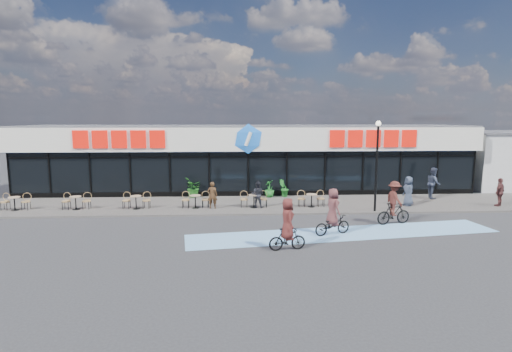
# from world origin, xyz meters

# --- Properties ---
(ground) EXTENTS (120.00, 120.00, 0.00)m
(ground) POSITION_xyz_m (0.00, 0.00, 0.00)
(ground) COLOR #28282B
(ground) RESTS_ON ground
(sidewalk) EXTENTS (44.00, 5.00, 0.10)m
(sidewalk) POSITION_xyz_m (0.00, 4.50, 0.05)
(sidewalk) COLOR #534E4A
(sidewalk) RESTS_ON ground
(bike_lane) EXTENTS (14.17, 4.13, 0.01)m
(bike_lane) POSITION_xyz_m (4.00, -1.50, 0.01)
(bike_lane) COLOR #6B9CCA
(bike_lane) RESTS_ON ground
(building) EXTENTS (30.60, 6.57, 4.75)m
(building) POSITION_xyz_m (-0.00, 9.93, 2.34)
(building) COLOR black
(building) RESTS_ON ground
(lamp_post) EXTENTS (0.28, 0.28, 4.85)m
(lamp_post) POSITION_xyz_m (6.71, 2.30, 3.00)
(lamp_post) COLOR black
(lamp_post) RESTS_ON sidewalk
(bistro_set_0) EXTENTS (1.54, 0.62, 0.90)m
(bistro_set_0) POSITION_xyz_m (-12.88, 3.59, 0.56)
(bistro_set_0) COLOR tan
(bistro_set_0) RESTS_ON sidewalk
(bistro_set_1) EXTENTS (1.54, 0.62, 0.90)m
(bistro_set_1) POSITION_xyz_m (-9.61, 3.59, 0.56)
(bistro_set_1) COLOR tan
(bistro_set_1) RESTS_ON sidewalk
(bistro_set_2) EXTENTS (1.54, 0.62, 0.90)m
(bistro_set_2) POSITION_xyz_m (-6.34, 3.59, 0.56)
(bistro_set_2) COLOR tan
(bistro_set_2) RESTS_ON sidewalk
(bistro_set_3) EXTENTS (1.54, 0.62, 0.90)m
(bistro_set_3) POSITION_xyz_m (-3.07, 3.59, 0.56)
(bistro_set_3) COLOR tan
(bistro_set_3) RESTS_ON sidewalk
(bistro_set_4) EXTENTS (1.54, 0.62, 0.90)m
(bistro_set_4) POSITION_xyz_m (0.20, 3.59, 0.56)
(bistro_set_4) COLOR tan
(bistro_set_4) RESTS_ON sidewalk
(bistro_set_5) EXTENTS (1.54, 0.62, 0.90)m
(bistro_set_5) POSITION_xyz_m (3.47, 3.59, 0.56)
(bistro_set_5) COLOR tan
(bistro_set_5) RESTS_ON sidewalk
(potted_plant_left) EXTENTS (1.12, 1.25, 1.26)m
(potted_plant_left) POSITION_xyz_m (-3.50, 6.69, 0.73)
(potted_plant_left) COLOR #1C5819
(potted_plant_left) RESTS_ON sidewalk
(potted_plant_mid) EXTENTS (0.74, 0.66, 1.12)m
(potted_plant_mid) POSITION_xyz_m (2.26, 6.54, 0.66)
(potted_plant_mid) COLOR #1E6B23
(potted_plant_mid) RESTS_ON sidewalk
(potted_plant_right) EXTENTS (0.84, 0.84, 1.09)m
(potted_plant_right) POSITION_xyz_m (1.34, 6.49, 0.65)
(potted_plant_right) COLOR #1D6522
(potted_plant_right) RESTS_ON sidewalk
(patron_left) EXTENTS (0.58, 0.40, 1.50)m
(patron_left) POSITION_xyz_m (-2.11, 3.40, 0.85)
(patron_left) COLOR #3E2816
(patron_left) RESTS_ON sidewalk
(patron_right) EXTENTS (0.87, 0.77, 1.49)m
(patron_right) POSITION_xyz_m (0.41, 3.49, 0.85)
(patron_right) COLOR black
(patron_right) RESTS_ON sidewalk
(pedestrian_a) EXTENTS (0.63, 0.89, 1.70)m
(pedestrian_a) POSITION_xyz_m (9.08, 3.54, 0.95)
(pedestrian_a) COLOR #30394B
(pedestrian_a) RESTS_ON sidewalk
(pedestrian_b) EXTENTS (0.93, 1.09, 1.95)m
(pedestrian_b) POSITION_xyz_m (11.57, 5.56, 1.07)
(pedestrian_b) COLOR #2F3649
(pedestrian_b) RESTS_ON sidewalk
(pedestrian_c) EXTENTS (1.01, 0.86, 1.63)m
(pedestrian_c) POSITION_xyz_m (14.23, 3.13, 0.91)
(pedestrian_c) COLOR #512A29
(pedestrian_c) RESTS_ON sidewalk
(cyclist_a) EXTENTS (1.83, 1.17, 2.07)m
(cyclist_a) POSITION_xyz_m (3.41, -1.67, 0.79)
(cyclist_a) COLOR black
(cyclist_a) RESTS_ON ground
(cyclist_b) EXTENTS (1.82, 1.18, 2.11)m
(cyclist_b) POSITION_xyz_m (6.78, -0.09, 0.94)
(cyclist_b) COLOR black
(cyclist_b) RESTS_ON ground
(cyclist_c) EXTENTS (1.51, 0.86, 2.05)m
(cyclist_c) POSITION_xyz_m (1.16, -3.64, 0.88)
(cyclist_c) COLOR black
(cyclist_c) RESTS_ON ground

